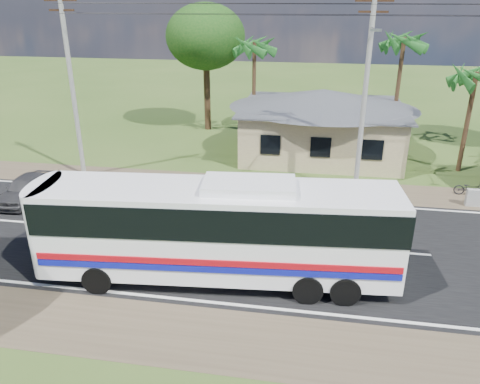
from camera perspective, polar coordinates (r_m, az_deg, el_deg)
name	(u,v)px	position (r m, az deg, el deg)	size (l,w,h in m)	color
ground	(293,244)	(20.64, 6.48, -6.35)	(120.00, 120.00, 0.00)	#314C1B
road	(293,244)	(20.64, 6.48, -6.33)	(120.00, 16.00, 0.03)	black
house	(322,116)	(31.90, 9.97, 9.14)	(12.40, 10.00, 5.00)	tan
utility_poles	(359,86)	(24.97, 14.30, 12.36)	(32.80, 2.22, 11.00)	#9E9E99
palm_near	(476,77)	(30.65, 26.82, 12.40)	(2.80, 2.80, 6.70)	#47301E
palm_mid	(404,42)	(34.07, 19.34, 16.83)	(2.80, 2.80, 8.20)	#47301E
palm_far	(254,47)	(34.52, 1.77, 17.29)	(2.80, 2.80, 7.70)	#47301E
tree_behind_house	(206,37)	(37.18, -4.21, 18.32)	(6.00, 6.00, 9.61)	#47301E
coach_bus	(219,224)	(17.10, -2.53, -3.97)	(13.22, 3.88, 4.05)	white
motorcycle	(470,189)	(28.03, 26.25, 0.37)	(0.56, 1.61, 0.85)	black
small_car	(26,188)	(26.97, -24.60, 0.43)	(1.62, 4.02, 1.37)	#2F2F31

